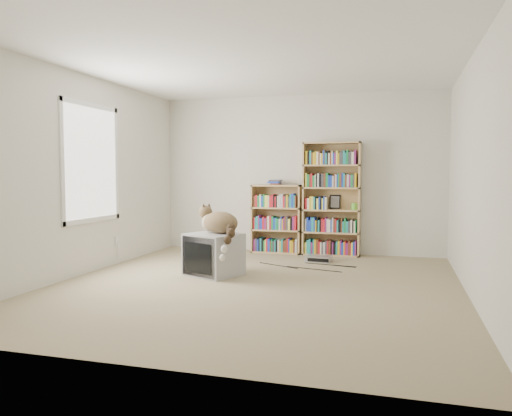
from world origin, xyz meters
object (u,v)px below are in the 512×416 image
(crt_tv, at_px, (214,254))
(bookcase_short, at_px, (277,221))
(dvd_player, at_px, (319,259))
(cat, at_px, (221,226))
(bookcase_tall, at_px, (332,202))

(crt_tv, height_order, bookcase_short, bookcase_short)
(crt_tv, height_order, dvd_player, crt_tv)
(cat, bearing_deg, bookcase_tall, 81.75)
(crt_tv, relative_size, dvd_player, 2.12)
(cat, bearing_deg, dvd_player, 73.63)
(crt_tv, xyz_separation_m, bookcase_short, (0.33, 1.95, 0.24))
(bookcase_short, bearing_deg, cat, -97.11)
(bookcase_short, bearing_deg, bookcase_tall, -0.01)
(bookcase_short, xyz_separation_m, dvd_player, (0.77, -0.64, -0.46))
(bookcase_tall, bearing_deg, bookcase_short, 179.99)
(dvd_player, bearing_deg, cat, -122.41)
(crt_tv, height_order, bookcase_tall, bookcase_tall)
(cat, height_order, bookcase_short, bookcase_short)
(crt_tv, xyz_separation_m, dvd_player, (1.11, 1.30, -0.22))
(crt_tv, distance_m, bookcase_short, 1.99)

